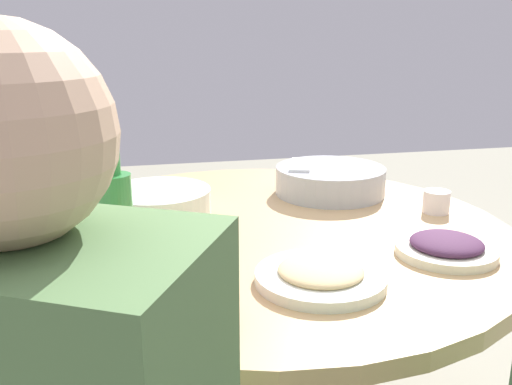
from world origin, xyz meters
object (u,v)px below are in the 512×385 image
(rice_bowl, at_px, (330,180))
(tea_cup_far, at_px, (436,202))
(tea_cup_near, at_px, (38,247))
(tea_cup_side, at_px, (210,301))
(dish_noodles, at_px, (321,275))
(green_bottle, at_px, (116,218))
(round_dining_table, at_px, (263,284))
(dish_eggplant, at_px, (446,247))
(soup_bowl, at_px, (158,203))

(rice_bowl, height_order, tea_cup_far, rice_bowl)
(tea_cup_near, bearing_deg, tea_cup_side, 42.67)
(dish_noodles, distance_m, tea_cup_near, 0.56)
(green_bottle, distance_m, tea_cup_near, 0.19)
(round_dining_table, xyz_separation_m, green_bottle, (0.16, -0.33, 0.25))
(dish_noodles, relative_size, tea_cup_far, 3.66)
(dish_eggplant, distance_m, dish_noodles, 0.30)
(rice_bowl, bearing_deg, dish_noodles, -21.35)
(round_dining_table, bearing_deg, tea_cup_side, -24.07)
(round_dining_table, bearing_deg, green_bottle, -63.28)
(tea_cup_near, height_order, tea_cup_side, tea_cup_side)
(dish_noodles, bearing_deg, green_bottle, -112.95)
(soup_bowl, distance_m, tea_cup_side, 0.56)
(round_dining_table, relative_size, tea_cup_far, 17.65)
(rice_bowl, bearing_deg, tea_cup_far, 42.65)
(rice_bowl, xyz_separation_m, dish_eggplant, (0.48, 0.08, -0.02))
(soup_bowl, distance_m, green_bottle, 0.33)
(dish_eggplant, xyz_separation_m, dish_noodles, (0.07, -0.29, -0.00))
(rice_bowl, bearing_deg, tea_cup_side, -33.64)
(dish_noodles, height_order, green_bottle, green_bottle)
(rice_bowl, relative_size, soup_bowl, 1.17)
(rice_bowl, bearing_deg, dish_eggplant, 9.30)
(round_dining_table, height_order, tea_cup_side, tea_cup_side)
(dish_eggplant, bearing_deg, green_bottle, -97.02)
(soup_bowl, bearing_deg, tea_cup_near, -47.34)
(tea_cup_near, distance_m, tea_cup_far, 0.94)
(round_dining_table, xyz_separation_m, dish_noodles, (0.32, 0.03, 0.16))
(tea_cup_far, bearing_deg, tea_cup_side, -56.00)
(green_bottle, height_order, tea_cup_side, green_bottle)
(tea_cup_side, bearing_deg, soup_bowl, -174.94)
(rice_bowl, distance_m, dish_eggplant, 0.49)
(soup_bowl, xyz_separation_m, dish_eggplant, (0.39, 0.56, -0.01))
(round_dining_table, height_order, tea_cup_far, tea_cup_far)
(green_bottle, xyz_separation_m, tea_cup_side, (0.25, 0.14, -0.07))
(soup_bowl, distance_m, dish_noodles, 0.53)
(green_bottle, height_order, tea_cup_near, green_bottle)
(rice_bowl, xyz_separation_m, green_bottle, (0.40, -0.57, 0.06))
(rice_bowl, height_order, tea_cup_side, rice_bowl)
(rice_bowl, bearing_deg, soup_bowl, -78.97)
(tea_cup_near, bearing_deg, rice_bowl, 113.92)
(tea_cup_far, bearing_deg, dish_eggplant, -25.65)
(tea_cup_near, xyz_separation_m, tea_cup_side, (0.33, 0.30, 0.01))
(dish_noodles, bearing_deg, tea_cup_far, 128.30)
(dish_eggplant, bearing_deg, round_dining_table, -126.81)
(soup_bowl, height_order, tea_cup_far, soup_bowl)
(tea_cup_side, bearing_deg, green_bottle, -150.52)
(tea_cup_far, bearing_deg, tea_cup_near, -83.67)
(round_dining_table, height_order, rice_bowl, rice_bowl)
(round_dining_table, relative_size, tea_cup_side, 15.96)
(soup_bowl, bearing_deg, round_dining_table, 58.65)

